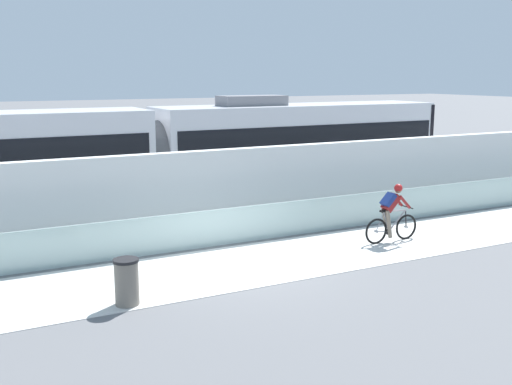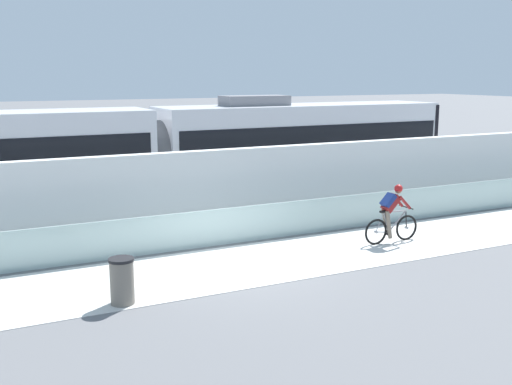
{
  "view_description": "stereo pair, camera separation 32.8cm",
  "coord_description": "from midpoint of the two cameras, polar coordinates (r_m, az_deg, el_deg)",
  "views": [
    {
      "loc": [
        -6.15,
        -12.64,
        4.55
      ],
      "look_at": [
        1.61,
        2.35,
        1.25
      ],
      "focal_mm": 42.45,
      "sensor_mm": 36.0,
      "label": 1
    },
    {
      "loc": [
        -5.85,
        -12.78,
        4.55
      ],
      "look_at": [
        1.61,
        2.35,
        1.25
      ],
      "focal_mm": 42.45,
      "sensor_mm": 36.0,
      "label": 2
    }
  ],
  "objects": [
    {
      "name": "tram",
      "position": [
        20.63,
        -9.18,
        3.52
      ],
      "size": [
        22.56,
        2.54,
        3.81
      ],
      "color": "silver",
      "rests_on": "ground"
    },
    {
      "name": "tram_rail_near",
      "position": [
        20.29,
        -8.38,
        -2.0
      ],
      "size": [
        32.0,
        0.08,
        0.01
      ],
      "primitive_type": "cube",
      "color": "#595654",
      "rests_on": "ground"
    },
    {
      "name": "glass_parapet",
      "position": [
        16.26,
        -3.75,
        -3.38
      ],
      "size": [
        32.0,
        0.05,
        1.0
      ],
      "primitive_type": "cube",
      "color": "#ADC6C1",
      "rests_on": "ground"
    },
    {
      "name": "trash_bin",
      "position": [
        12.49,
        -11.77,
        -8.18
      ],
      "size": [
        0.51,
        0.51,
        0.96
      ],
      "color": "slate",
      "rests_on": "ground"
    },
    {
      "name": "concrete_barrier_wall",
      "position": [
        17.75,
        -6.0,
        0.07
      ],
      "size": [
        32.0,
        0.36,
        2.37
      ],
      "primitive_type": "cube",
      "color": "white",
      "rests_on": "ground"
    },
    {
      "name": "ground_plane",
      "position": [
        14.77,
        -0.94,
        -6.87
      ],
      "size": [
        200.0,
        200.0,
        0.0
      ],
      "primitive_type": "plane",
      "color": "slate"
    },
    {
      "name": "bike_path_deck",
      "position": [
        14.77,
        -0.94,
        -6.85
      ],
      "size": [
        32.0,
        3.2,
        0.01
      ],
      "primitive_type": "cube",
      "color": "silver",
      "rests_on": "ground"
    },
    {
      "name": "cyclist_on_bike",
      "position": [
        16.96,
        13.22,
        -2.01
      ],
      "size": [
        1.77,
        0.58,
        1.61
      ],
      "color": "black",
      "rests_on": "ground"
    },
    {
      "name": "tram_rail_far",
      "position": [
        21.63,
        -9.56,
        -1.23
      ],
      "size": [
        32.0,
        0.08,
        0.01
      ],
      "primitive_type": "cube",
      "color": "#595654",
      "rests_on": "ground"
    }
  ]
}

